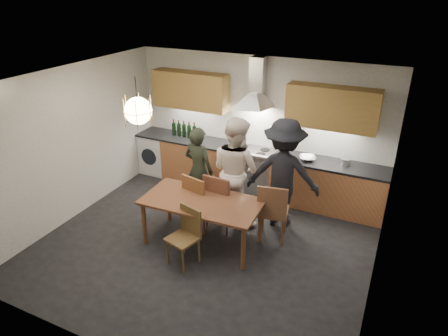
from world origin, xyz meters
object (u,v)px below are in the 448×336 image
at_px(dining_table, 202,205).
at_px(mixing_bowl, 308,158).
at_px(chair_back_left, 198,199).
at_px(wine_bottles, 184,129).
at_px(person_mid, 236,171).
at_px(stock_pot, 345,162).
at_px(chair_front, 186,232).
at_px(person_left, 199,170).
at_px(person_right, 283,174).

bearing_deg(dining_table, mixing_bowl, 56.81).
height_order(chair_back_left, mixing_bowl, chair_back_left).
relative_size(dining_table, wine_bottles, 3.29).
relative_size(dining_table, chair_back_left, 1.84).
height_order(person_mid, stock_pot, person_mid).
distance_m(chair_front, person_left, 1.55).
distance_m(chair_front, person_mid, 1.45).
bearing_deg(stock_pot, person_right, -134.49).
xyz_separation_m(dining_table, person_mid, (0.18, 0.88, 0.25)).
bearing_deg(person_mid, person_right, -141.59).
bearing_deg(chair_back_left, wine_bottles, -41.29).
bearing_deg(person_left, chair_front, 118.99).
bearing_deg(chair_front, chair_back_left, 122.42).
height_order(chair_back_left, person_right, person_right).
height_order(chair_front, wine_bottles, wine_bottles).
xyz_separation_m(stock_pot, wine_bottles, (-3.23, 0.00, 0.11)).
bearing_deg(stock_pot, wine_bottles, 179.92).
distance_m(chair_front, mixing_bowl, 2.67).
distance_m(chair_front, wine_bottles, 2.91).
distance_m(dining_table, person_left, 1.07).
xyz_separation_m(person_left, stock_pot, (2.33, 1.04, 0.17)).
bearing_deg(wine_bottles, mixing_bowl, -1.66).
bearing_deg(chair_back_left, chair_front, 119.09).
bearing_deg(person_mid, person_left, 20.14).
bearing_deg(dining_table, chair_front, -90.92).
bearing_deg(chair_front, mixing_bowl, 80.29).
xyz_separation_m(dining_table, person_left, (-0.55, 0.91, 0.11)).
bearing_deg(chair_back_left, stock_pot, -128.58).
bearing_deg(person_right, dining_table, 40.02).
xyz_separation_m(dining_table, chair_front, (0.01, -0.50, -0.17)).
height_order(mixing_bowl, stock_pot, stock_pot).
height_order(person_left, stock_pot, person_left).
height_order(chair_front, stock_pot, stock_pot).
xyz_separation_m(dining_table, mixing_bowl, (1.14, 1.88, 0.26)).
xyz_separation_m(chair_front, person_left, (-0.56, 1.41, 0.28)).
bearing_deg(mixing_bowl, chair_front, -115.37).
height_order(person_mid, mixing_bowl, person_mid).
relative_size(person_left, stock_pot, 9.19).
height_order(chair_back_left, chair_front, chair_back_left).
relative_size(person_right, stock_pot, 10.97).
height_order(dining_table, person_left, person_left).
bearing_deg(person_left, person_right, -165.82).
relative_size(person_left, person_right, 0.84).
distance_m(chair_back_left, mixing_bowl, 2.12).
bearing_deg(dining_table, person_right, 47.21).
distance_m(person_right, wine_bottles, 2.54).
bearing_deg(stock_pot, dining_table, -132.50).
relative_size(chair_back_left, stock_pot, 5.88).
bearing_deg(person_right, wine_bottles, -29.21).
relative_size(person_right, mixing_bowl, 6.34).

